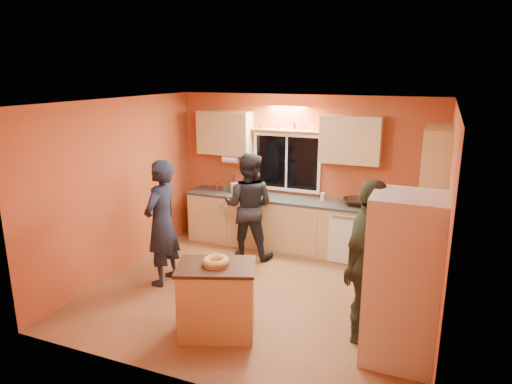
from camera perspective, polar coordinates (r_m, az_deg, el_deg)
The scene contains 14 objects.
ground at distance 6.45m, azimuth 0.53°, elevation -12.49°, with size 4.50×4.50×0.00m, color brown.
room_shell at distance 6.23m, azimuth 2.99°, elevation 2.34°, with size 4.54×4.04×2.61m.
back_counter at distance 7.76m, azimuth 5.28°, elevation -4.12°, with size 4.23×0.62×0.90m.
right_counter at distance 6.35m, azimuth 19.11°, elevation -9.33°, with size 0.62×1.84×0.90m.
refrigerator at distance 4.98m, azimuth 17.89°, elevation -10.38°, with size 0.72×0.70×1.80m, color silver.
island at distance 5.40m, azimuth -4.91°, elevation -13.17°, with size 1.03×0.87×0.85m.
bundt_pastry at distance 5.20m, azimuth -5.03°, elevation -8.64°, with size 0.31×0.31×0.09m, color tan.
person_left at distance 6.56m, azimuth -11.70°, elevation -3.80°, with size 0.66×0.43×1.80m, color black.
person_center at distance 7.34m, azimuth -0.96°, elevation -1.77°, with size 0.84×0.65×1.73m, color black.
person_right at distance 5.20m, azimuth 13.80°, elevation -8.58°, with size 1.10×0.46×1.87m, color #363C26.
mixing_bowl at distance 7.45m, azimuth 12.33°, elevation -1.19°, with size 0.40×0.40×0.10m, color black.
utensil_crock at distance 8.02m, azimuth -2.71°, elevation 0.55°, with size 0.14×0.14×0.17m, color beige.
potted_plant at distance 5.78m, azimuth 19.70°, elevation -5.26°, with size 0.30×0.26×0.33m, color gray.
red_box at distance 6.16m, azimuth 20.17°, elevation -5.32°, with size 0.16×0.12×0.07m, color #AD301A.
Camera 1 is at (2.11, -5.33, 2.96)m, focal length 32.00 mm.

